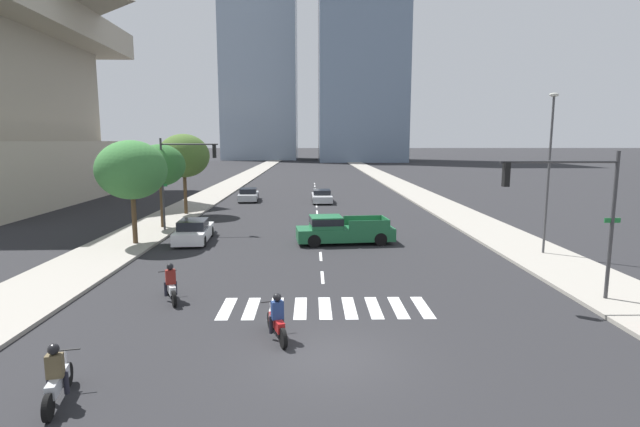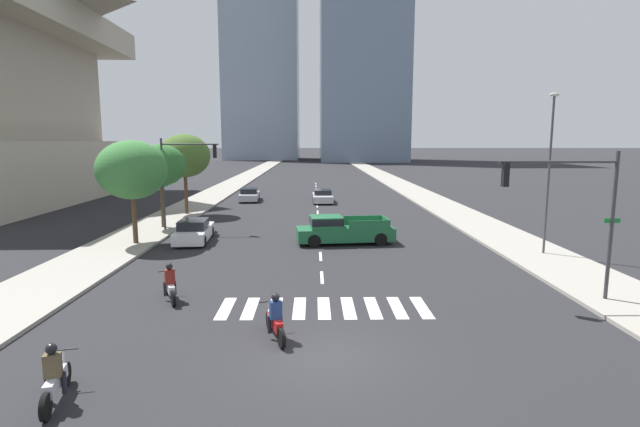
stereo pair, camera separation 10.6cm
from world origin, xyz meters
name	(u,v)px [view 1 (the left image)]	position (x,y,z in m)	size (l,w,h in m)	color
ground_plane	(329,357)	(0.00, 0.00, 0.00)	(800.00, 800.00, 0.00)	#232326
sidewalk_east	(445,208)	(11.60, 30.00, 0.07)	(4.00, 260.00, 0.15)	gray
sidewalk_west	(187,209)	(-11.60, 30.00, 0.07)	(4.00, 260.00, 0.15)	gray
crosswalk_near	(325,308)	(0.00, 4.04, 0.00)	(7.65, 2.38, 0.01)	silver
lane_divider_center	(317,206)	(0.00, 32.04, 0.00)	(0.14, 50.00, 0.01)	silver
motorcycle_lead	(277,321)	(-1.57, 1.29, 0.58)	(0.95, 2.01, 1.49)	black
motorcycle_trailing	(171,286)	(-5.89, 5.00, 0.58)	(1.13, 2.05, 1.49)	black
motorcycle_third	(57,379)	(-6.42, -2.31, 0.58)	(0.79, 2.13, 1.49)	black
pickup_truck	(340,230)	(1.23, 15.24, 0.81)	(5.91, 2.54, 1.67)	#1E6038
sedan_silver_0	(322,197)	(0.56, 34.78, 0.58)	(2.04, 4.77, 1.24)	#B7BABF
sedan_silver_1	(249,195)	(-6.90, 36.11, 0.60)	(2.13, 4.78, 1.29)	#B7BABF
sedan_white_2	(194,231)	(-7.64, 15.97, 0.62)	(2.08, 4.71, 1.36)	silver
traffic_signal_near	(570,198)	(9.05, 4.52, 3.98)	(4.63, 0.28, 5.57)	#333335
traffic_signal_far	(182,168)	(-9.05, 19.29, 4.29)	(4.06, 0.28, 6.10)	#333335
street_lamp_east	(549,163)	(11.90, 12.01, 4.93)	(0.50, 0.24, 8.34)	#3F3F42
street_tree_nearest	(131,170)	(-10.80, 14.93, 4.42)	(3.98, 3.98, 5.97)	#4C3823
street_tree_second	(160,165)	(-10.80, 20.27, 4.41)	(3.35, 3.35, 5.70)	#4C3823
street_tree_third	(184,156)	(-10.80, 26.48, 4.87)	(4.11, 4.11, 6.48)	#4C3823
office_tower_left_skyline	(260,19)	(-16.96, 149.74, 44.79)	(23.56, 22.87, 97.97)	#8C9EB2
office_tower_center_skyline	(361,24)	(14.42, 136.80, 40.34)	(25.00, 29.70, 90.99)	slate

